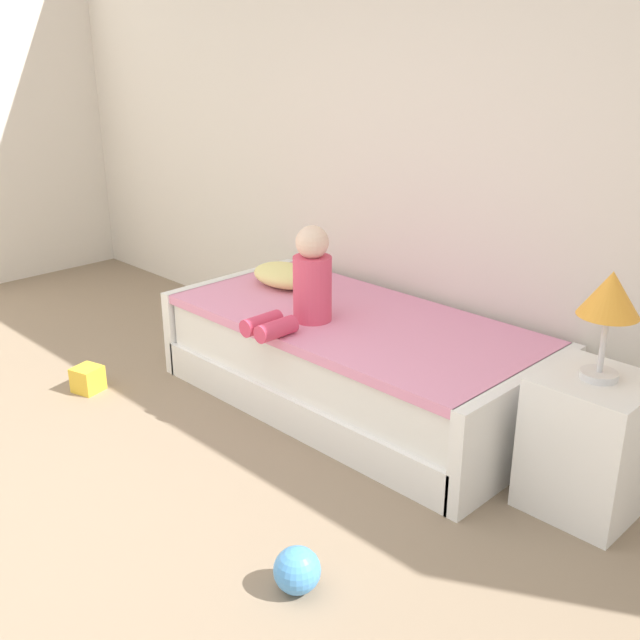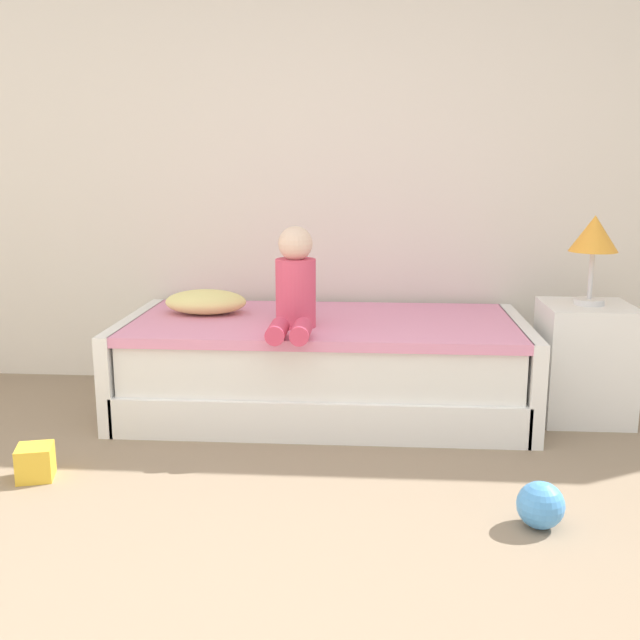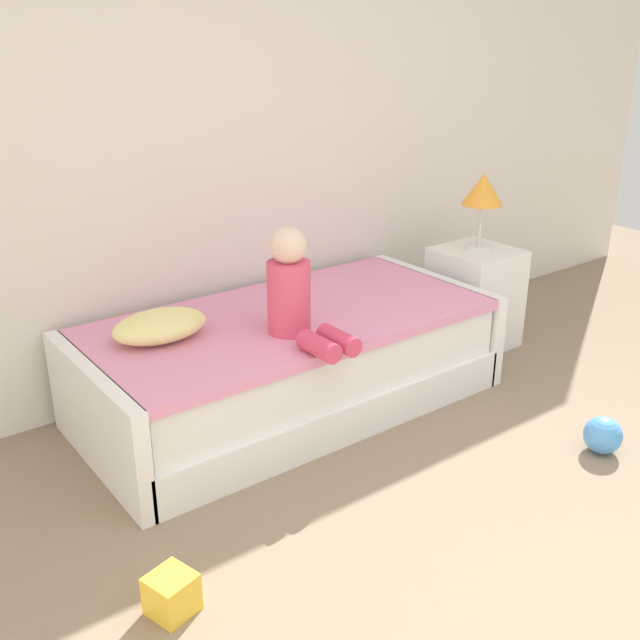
% 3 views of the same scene
% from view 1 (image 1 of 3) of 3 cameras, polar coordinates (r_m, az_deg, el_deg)
% --- Properties ---
extents(ground_plane, '(9.20, 9.20, 0.00)m').
position_cam_1_polar(ground_plane, '(3.13, -23.19, -18.21)').
color(ground_plane, gray).
extents(wall_rear, '(7.20, 0.10, 2.90)m').
position_cam_1_polar(wall_rear, '(4.12, 9.68, 14.48)').
color(wall_rear, silver).
rests_on(wall_rear, ground).
extents(bed, '(2.11, 1.00, 0.50)m').
position_cam_1_polar(bed, '(4.04, 2.52, -3.14)').
color(bed, white).
rests_on(bed, ground).
extents(nightstand, '(0.44, 0.44, 0.60)m').
position_cam_1_polar(nightstand, '(3.34, 19.82, -8.86)').
color(nightstand, white).
rests_on(nightstand, ground).
extents(table_lamp, '(0.24, 0.24, 0.45)m').
position_cam_1_polar(table_lamp, '(3.09, 21.24, 1.48)').
color(table_lamp, silver).
rests_on(table_lamp, nightstand).
extents(child_figure, '(0.20, 0.51, 0.50)m').
position_cam_1_polar(child_figure, '(3.80, -1.11, 2.74)').
color(child_figure, '#E04C6B').
rests_on(child_figure, bed).
extents(pillow, '(0.44, 0.30, 0.13)m').
position_cam_1_polar(pillow, '(4.42, -2.69, 3.43)').
color(pillow, '#F2E58C').
rests_on(pillow, bed).
extents(toy_ball, '(0.17, 0.17, 0.17)m').
position_cam_1_polar(toy_ball, '(2.84, -1.76, -18.54)').
color(toy_ball, '#4C99E5').
rests_on(toy_ball, ground).
extents(toy_block, '(0.18, 0.18, 0.14)m').
position_cam_1_polar(toy_block, '(4.43, -17.30, -4.33)').
color(toy_block, yellow).
rests_on(toy_block, ground).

